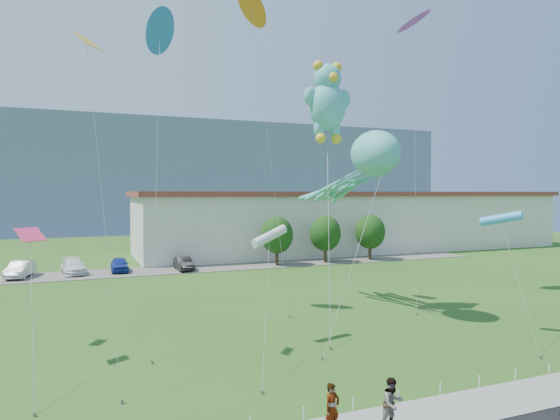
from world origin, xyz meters
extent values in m
plane|color=#2A5618|center=(0.00, 0.00, 0.00)|extent=(160.00, 160.00, 0.00)
cube|color=#59544C|center=(0.00, 35.00, 0.03)|extent=(70.00, 6.00, 0.06)
cube|color=slate|center=(0.00, 120.00, 12.50)|extent=(160.00, 50.00, 25.00)
cube|color=beige|center=(26.00, 44.00, 3.80)|extent=(60.00, 14.00, 7.60)
cube|color=brown|center=(26.00, 44.00, 7.90)|extent=(61.00, 15.00, 0.60)
cylinder|color=white|center=(-3.00, -1.30, 0.25)|extent=(0.05, 0.05, 0.50)
cylinder|color=white|center=(-1.00, -1.30, 0.25)|extent=(0.05, 0.05, 0.50)
cylinder|color=white|center=(1.00, -1.30, 0.25)|extent=(0.05, 0.05, 0.50)
cylinder|color=white|center=(3.00, -1.30, 0.25)|extent=(0.05, 0.05, 0.50)
cylinder|color=white|center=(5.00, -1.30, 0.25)|extent=(0.05, 0.05, 0.50)
cylinder|color=white|center=(7.00, -1.30, 0.25)|extent=(0.05, 0.05, 0.50)
cylinder|color=white|center=(9.00, -1.30, 0.25)|extent=(0.05, 0.05, 0.50)
cylinder|color=#3F2B19|center=(10.00, 34.00, 1.10)|extent=(0.36, 0.36, 2.20)
ellipsoid|color=#14380F|center=(10.00, 34.00, 3.40)|extent=(3.60, 3.60, 4.14)
cylinder|color=#3F2B19|center=(16.00, 34.00, 1.10)|extent=(0.36, 0.36, 2.20)
ellipsoid|color=#14380F|center=(16.00, 34.00, 3.40)|extent=(3.60, 3.60, 4.14)
cylinder|color=#3F2B19|center=(22.00, 34.00, 1.10)|extent=(0.36, 0.36, 2.20)
ellipsoid|color=#14380F|center=(22.00, 34.00, 3.40)|extent=(3.60, 3.60, 4.14)
imported|color=gray|center=(-2.59, -2.66, 0.93)|extent=(0.69, 0.54, 1.65)
imported|color=gray|center=(-0.55, -3.13, 0.96)|extent=(0.89, 0.73, 1.72)
imported|color=#B3B3BA|center=(-15.48, 35.52, 0.84)|extent=(2.59, 4.96, 1.55)
imported|color=white|center=(-10.85, 35.98, 0.78)|extent=(2.61, 5.18, 1.44)
imported|color=navy|center=(-6.51, 35.67, 0.77)|extent=(1.82, 4.24, 1.43)
imported|color=black|center=(-0.29, 34.28, 0.74)|extent=(1.51, 4.18, 1.37)
ellipsoid|color=teal|center=(6.99, 9.70, 10.53)|extent=(2.85, 3.71, 2.85)
sphere|color=white|center=(6.48, 8.58, 10.84)|extent=(0.45, 0.45, 0.45)
sphere|color=white|center=(7.50, 8.58, 10.84)|extent=(0.45, 0.45, 0.45)
cylinder|color=slate|center=(0.50, 4.15, 0.08)|extent=(0.10, 0.10, 0.16)
cylinder|color=gray|center=(3.75, 6.42, 4.95)|extent=(6.52, 4.57, 9.59)
ellipsoid|color=teal|center=(5.30, 12.95, 13.85)|extent=(2.56, 2.18, 3.20)
sphere|color=teal|center=(5.30, 12.95, 15.73)|extent=(1.87, 1.87, 1.87)
sphere|color=yellow|center=(4.61, 12.95, 16.52)|extent=(0.69, 0.69, 0.69)
sphere|color=yellow|center=(5.99, 12.95, 16.52)|extent=(0.69, 0.69, 0.69)
sphere|color=yellow|center=(5.30, 12.16, 15.63)|extent=(0.69, 0.69, 0.69)
ellipsoid|color=teal|center=(4.01, 12.95, 14.45)|extent=(0.89, 0.63, 1.24)
ellipsoid|color=teal|center=(6.58, 12.95, 14.45)|extent=(0.89, 0.63, 1.24)
ellipsoid|color=teal|center=(4.70, 12.95, 12.38)|extent=(0.79, 0.69, 1.28)
ellipsoid|color=teal|center=(5.89, 12.95, 12.38)|extent=(0.79, 0.69, 1.28)
sphere|color=yellow|center=(4.70, 12.75, 11.69)|extent=(0.69, 0.69, 0.69)
sphere|color=yellow|center=(5.89, 12.75, 11.69)|extent=(0.69, 0.69, 0.69)
cylinder|color=slate|center=(1.62, 5.43, 0.08)|extent=(0.10, 0.10, 0.16)
cylinder|color=gray|center=(3.46, 9.19, 5.82)|extent=(3.71, 7.55, 11.34)
cylinder|color=silver|center=(-0.79, 7.92, 5.71)|extent=(0.50, 2.25, 0.87)
cylinder|color=slate|center=(-3.59, 1.42, 0.08)|extent=(0.10, 0.10, 0.16)
cylinder|color=gray|center=(-2.19, 4.67, 2.84)|extent=(2.82, 6.52, 5.37)
cube|color=#D8305C|center=(-12.39, 8.66, 6.12)|extent=(1.29, 1.29, 0.86)
cylinder|color=slate|center=(-11.86, 2.58, 0.08)|extent=(0.10, 0.10, 0.16)
cylinder|color=gray|center=(-12.12, 5.62, 3.04)|extent=(0.55, 6.09, 5.78)
cone|color=orange|center=(1.31, 16.89, 21.28)|extent=(1.80, 1.33, 1.33)
cylinder|color=slate|center=(2.23, 12.21, 0.08)|extent=(0.10, 0.10, 0.16)
cylinder|color=gray|center=(1.77, 14.55, 10.62)|extent=(0.94, 4.71, 20.92)
cone|color=blue|center=(-5.21, 16.43, 18.64)|extent=(1.80, 1.33, 1.33)
cylinder|color=slate|center=(-7.17, 6.68, 0.08)|extent=(0.10, 0.10, 0.16)
cylinder|color=gray|center=(-6.19, 11.56, 9.30)|extent=(1.99, 9.78, 18.29)
cone|color=#C338E2|center=(14.29, 15.68, 21.54)|extent=(1.80, 1.33, 1.33)
cylinder|color=slate|center=(10.29, 9.74, 0.08)|extent=(0.10, 0.10, 0.16)
cylinder|color=gray|center=(12.29, 12.71, 10.75)|extent=(4.03, 5.97, 21.19)
cylinder|color=#34A3EC|center=(11.75, 4.20, 6.61)|extent=(0.50, 2.25, 0.87)
cylinder|color=slate|center=(10.43, 0.35, 0.08)|extent=(0.10, 0.10, 0.16)
cylinder|color=gray|center=(11.09, 2.27, 3.28)|extent=(1.35, 3.87, 6.26)
cube|color=gold|center=(-9.82, 7.97, 15.10)|extent=(1.29, 1.29, 0.86)
cylinder|color=slate|center=(-8.85, 2.57, 0.08)|extent=(0.10, 0.10, 0.16)
cylinder|color=gray|center=(-9.33, 5.27, 7.53)|extent=(1.00, 5.43, 14.75)
camera|label=1|loc=(-10.29, -17.07, 8.07)|focal=32.00mm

